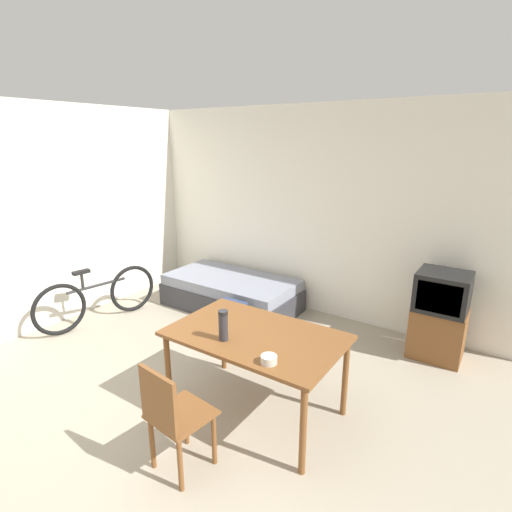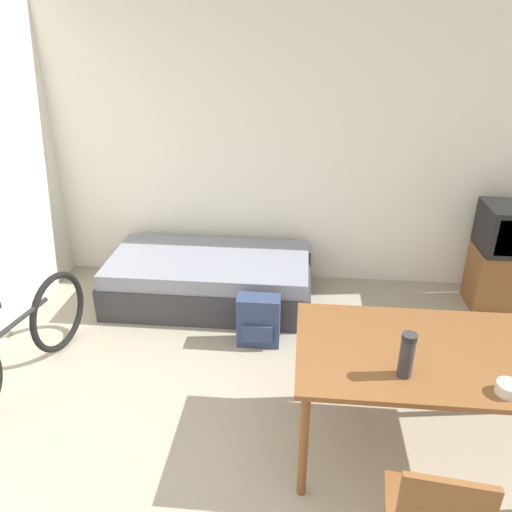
% 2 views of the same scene
% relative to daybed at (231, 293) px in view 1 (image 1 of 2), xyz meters
% --- Properties ---
extents(ground_plane, '(20.00, 20.00, 0.00)m').
position_rel_daybed_xyz_m(ground_plane, '(0.76, -2.73, -0.22)').
color(ground_plane, '#9E937F').
extents(wall_back, '(5.66, 0.06, 2.70)m').
position_rel_daybed_xyz_m(wall_back, '(0.76, 0.58, 1.13)').
color(wall_back, silver).
rests_on(wall_back, ground_plane).
extents(wall_left, '(0.06, 4.29, 2.70)m').
position_rel_daybed_xyz_m(wall_left, '(-1.60, -1.09, 1.13)').
color(wall_left, silver).
rests_on(wall_left, ground_plane).
extents(daybed, '(1.84, 0.95, 0.44)m').
position_rel_daybed_xyz_m(daybed, '(0.00, 0.00, 0.00)').
color(daybed, '#333338').
rests_on(daybed, ground_plane).
extents(tv, '(0.53, 0.47, 0.96)m').
position_rel_daybed_xyz_m(tv, '(2.63, 0.17, 0.28)').
color(tv, brown).
rests_on(tv, ground_plane).
extents(dining_table, '(1.42, 0.88, 0.74)m').
position_rel_daybed_xyz_m(dining_table, '(1.52, -1.65, 0.45)').
color(dining_table, brown).
rests_on(dining_table, ground_plane).
extents(wooden_chair, '(0.43, 0.43, 0.84)m').
position_rel_daybed_xyz_m(wooden_chair, '(1.42, -2.52, 0.26)').
color(wooden_chair, brown).
rests_on(wooden_chair, ground_plane).
extents(bicycle, '(0.32, 1.58, 0.73)m').
position_rel_daybed_xyz_m(bicycle, '(-1.13, -1.31, 0.11)').
color(bicycle, black).
rests_on(bicycle, ground_plane).
extents(thermos_flask, '(0.08, 0.08, 0.25)m').
position_rel_daybed_xyz_m(thermos_flask, '(1.37, -1.88, 0.66)').
color(thermos_flask, '#2D2D33').
rests_on(thermos_flask, dining_table).
extents(mate_bowl, '(0.12, 0.12, 0.06)m').
position_rel_daybed_xyz_m(mate_bowl, '(1.85, -1.97, 0.55)').
color(mate_bowl, beige).
rests_on(mate_bowl, dining_table).
extents(backpack, '(0.34, 0.20, 0.42)m').
position_rel_daybed_xyz_m(backpack, '(0.51, -0.64, -0.01)').
color(backpack, navy).
rests_on(backpack, ground_plane).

